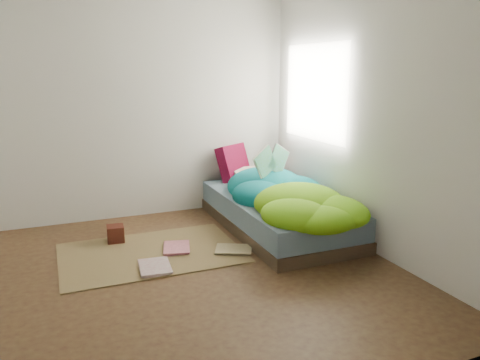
# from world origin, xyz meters

# --- Properties ---
(ground) EXTENTS (3.50, 3.50, 0.00)m
(ground) POSITION_xyz_m (0.00, 0.00, 0.00)
(ground) COLOR #3C2017
(ground) RESTS_ON ground
(room_walls) EXTENTS (3.54, 3.54, 2.62)m
(room_walls) POSITION_xyz_m (0.01, 0.01, 1.63)
(room_walls) COLOR silver
(room_walls) RESTS_ON ground
(bed) EXTENTS (1.00, 2.00, 0.34)m
(bed) POSITION_xyz_m (1.22, 0.72, 0.17)
(bed) COLOR #3B2E20
(bed) RESTS_ON ground
(duvet) EXTENTS (0.96, 1.84, 0.34)m
(duvet) POSITION_xyz_m (1.22, 0.50, 0.51)
(duvet) COLOR #08657E
(duvet) RESTS_ON bed
(rug) EXTENTS (1.60, 1.10, 0.01)m
(rug) POSITION_xyz_m (-0.15, 0.55, 0.01)
(rug) COLOR brown
(rug) RESTS_ON ground
(pillow_floral) EXTENTS (0.58, 0.36, 0.13)m
(pillow_floral) POSITION_xyz_m (1.33, 1.44, 0.40)
(pillow_floral) COLOR white
(pillow_floral) RESTS_ON bed
(pillow_magenta) EXTENTS (0.43, 0.33, 0.42)m
(pillow_magenta) POSITION_xyz_m (1.09, 1.63, 0.55)
(pillow_magenta) COLOR #450418
(pillow_magenta) RESTS_ON bed
(open_book) EXTENTS (0.44, 0.25, 0.26)m
(open_book) POSITION_xyz_m (1.21, 0.82, 0.81)
(open_book) COLOR green
(open_book) RESTS_ON duvet
(wooden_box) EXTENTS (0.17, 0.17, 0.16)m
(wooden_box) POSITION_xyz_m (-0.41, 0.96, 0.09)
(wooden_box) COLOR #3B170D
(wooden_box) RESTS_ON rug
(floor_book_a) EXTENTS (0.29, 0.37, 0.03)m
(floor_book_a) POSITION_xyz_m (-0.32, 0.19, 0.03)
(floor_book_a) COLOR beige
(floor_book_a) RESTS_ON rug
(floor_book_b) EXTENTS (0.32, 0.37, 0.03)m
(floor_book_b) POSITION_xyz_m (-0.03, 0.55, 0.03)
(floor_book_b) COLOR pink
(floor_book_b) RESTS_ON rug
(floor_book_c) EXTENTS (0.40, 0.36, 0.02)m
(floor_book_c) POSITION_xyz_m (0.51, 0.18, 0.02)
(floor_book_c) COLOR tan
(floor_book_c) RESTS_ON rug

